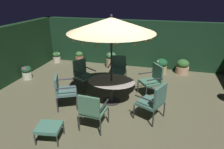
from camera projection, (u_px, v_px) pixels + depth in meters
The scene contains 17 objects.
ground_plane at pixel (115, 102), 6.18m from camera, with size 8.63×7.21×0.02m, color brown.
hedge_backdrop_rear at pixel (135, 44), 8.87m from camera, with size 8.63×0.30×2.02m, color #16331E.
patio_dining_table at pixel (111, 85), 5.99m from camera, with size 1.40×1.09×0.71m.
patio_umbrella at pixel (111, 25), 5.32m from camera, with size 2.38×2.38×2.59m.
patio_chair_north at pixel (118, 68), 7.27m from camera, with size 0.66×0.66×0.99m.
patio_chair_northeast at pixel (83, 73), 6.93m from camera, with size 0.79×0.78×0.98m.
patio_chair_east at pixel (63, 89), 5.74m from camera, with size 0.79×0.82×0.97m.
patio_chair_southeast at pixel (92, 109), 4.76m from camera, with size 0.63×0.61×0.98m.
patio_chair_south at pixel (154, 100), 5.15m from camera, with size 0.80×0.82×1.02m.
patio_chair_southwest at pixel (153, 79), 6.44m from camera, with size 0.80×0.81×1.00m.
ottoman_footrest at pixel (49, 128), 4.50m from camera, with size 0.60×0.54×0.38m.
potted_plant_front_corner at pixel (182, 67), 8.23m from camera, with size 0.52×0.52×0.60m.
potted_plant_right_far at pixel (79, 57), 9.39m from camera, with size 0.36×0.36×0.57m.
potted_plant_back_right at pixel (161, 66), 8.27m from camera, with size 0.48×0.48×0.61m.
potted_plant_left_far at pixel (111, 60), 8.88m from camera, with size 0.45×0.45×0.69m.
potted_plant_left_near at pixel (57, 57), 9.56m from camera, with size 0.37×0.37×0.50m.
potted_plant_back_left at pixel (27, 72), 7.74m from camera, with size 0.37×0.38×0.50m.
Camera 1 is at (1.30, -5.22, 3.14)m, focal length 32.39 mm.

